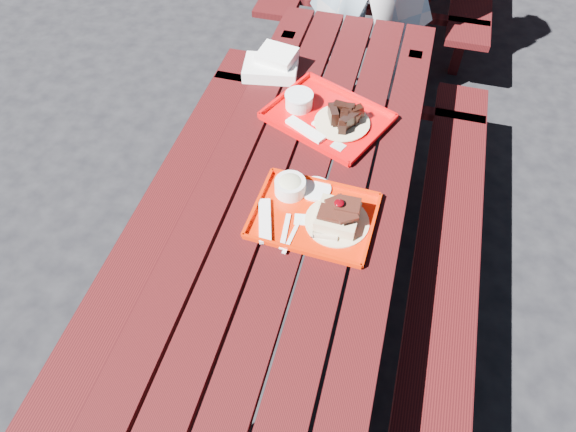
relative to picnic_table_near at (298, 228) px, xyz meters
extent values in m
plane|color=black|center=(0.00, 0.00, -0.56)|extent=(60.00, 60.00, 0.00)
cube|color=#3A0B0B|center=(-0.30, 0.00, 0.17)|extent=(0.14, 2.40, 0.04)
cube|color=#3A0B0B|center=(-0.15, 0.00, 0.17)|extent=(0.14, 2.40, 0.04)
cube|color=#3A0B0B|center=(0.00, 0.00, 0.17)|extent=(0.14, 2.40, 0.04)
cube|color=#3A0B0B|center=(0.15, 0.00, 0.17)|extent=(0.14, 2.40, 0.04)
cube|color=#3A0B0B|center=(0.30, 0.00, 0.17)|extent=(0.14, 2.40, 0.04)
cube|color=#3A0B0B|center=(-0.58, 0.00, -0.13)|extent=(0.25, 2.40, 0.04)
cube|color=#3A0B0B|center=(-0.58, 0.84, -0.35)|extent=(0.06, 0.06, 0.42)
cube|color=#3A0B0B|center=(0.58, 0.00, -0.13)|extent=(0.25, 2.40, 0.04)
cube|color=#3A0B0B|center=(0.58, 0.84, -0.35)|extent=(0.06, 0.06, 0.42)
cube|color=#3A0B0B|center=(-0.30, 0.96, -0.19)|extent=(0.06, 0.06, 0.75)
cube|color=#3A0B0B|center=(0.30, 0.96, -0.19)|extent=(0.06, 0.06, 0.75)
cube|color=#3A0B0B|center=(0.00, 0.96, -0.13)|extent=(1.40, 0.06, 0.04)
cube|color=#3A0B0B|center=(-0.58, 1.96, -0.35)|extent=(0.06, 0.06, 0.42)
cube|color=#3A0B0B|center=(0.58, 1.96, -0.35)|extent=(0.06, 0.06, 0.42)
cube|color=#3A0B0B|center=(-0.30, 1.84, -0.19)|extent=(0.06, 0.06, 0.75)
cube|color=#3A0B0B|center=(0.30, 1.84, -0.19)|extent=(0.06, 0.06, 0.75)
cube|color=#3A0B0B|center=(0.00, 1.84, -0.13)|extent=(1.40, 0.06, 0.04)
cube|color=red|center=(0.07, -0.08, 0.20)|extent=(0.41, 0.32, 0.01)
cube|color=red|center=(0.08, 0.07, 0.21)|extent=(0.40, 0.03, 0.02)
cube|color=red|center=(0.07, -0.24, 0.21)|extent=(0.40, 0.03, 0.02)
cube|color=red|center=(0.27, -0.09, 0.21)|extent=(0.02, 0.31, 0.02)
cube|color=red|center=(-0.13, -0.08, 0.21)|extent=(0.02, 0.31, 0.02)
cylinder|color=#CCB88E|center=(0.15, -0.09, 0.20)|extent=(0.22, 0.22, 0.01)
cube|color=beige|center=(0.15, -0.12, 0.23)|extent=(0.14, 0.07, 0.04)
cube|color=beige|center=(0.15, -0.05, 0.23)|extent=(0.14, 0.07, 0.04)
ellipsoid|color=#4A0005|center=(0.15, -0.09, 0.31)|extent=(0.03, 0.03, 0.01)
cylinder|color=silver|center=(-0.03, 0.00, 0.23)|extent=(0.11, 0.11, 0.05)
ellipsoid|color=beige|center=(-0.03, 0.00, 0.24)|extent=(0.09, 0.09, 0.04)
cylinder|color=white|center=(0.05, 0.03, 0.21)|extent=(0.11, 0.11, 0.01)
cube|color=white|center=(-0.08, -0.15, 0.21)|extent=(0.09, 0.18, 0.01)
cube|color=white|center=(0.00, -0.17, 0.20)|extent=(0.03, 0.15, 0.01)
cube|color=white|center=(0.02, -0.18, 0.20)|extent=(0.03, 0.15, 0.00)
cube|color=white|center=(0.03, -0.11, 0.20)|extent=(0.05, 0.05, 0.00)
cube|color=red|center=(0.01, 0.42, 0.20)|extent=(0.53, 0.48, 0.01)
cube|color=red|center=(0.07, 0.57, 0.21)|extent=(0.41, 0.18, 0.02)
cube|color=red|center=(-0.06, 0.26, 0.21)|extent=(0.41, 0.18, 0.02)
cube|color=red|center=(0.21, 0.33, 0.21)|extent=(0.14, 0.31, 0.02)
cube|color=red|center=(-0.19, 0.51, 0.21)|extent=(0.14, 0.31, 0.02)
cube|color=white|center=(0.05, 0.40, 0.21)|extent=(0.20, 0.20, 0.01)
cylinder|color=beige|center=(0.07, 0.39, 0.21)|extent=(0.22, 0.22, 0.01)
cylinder|color=silver|center=(-0.12, 0.45, 0.23)|extent=(0.11, 0.11, 0.05)
cylinder|color=white|center=(-0.12, 0.45, 0.26)|extent=(0.11, 0.11, 0.01)
cube|color=white|center=(-0.06, 0.32, 0.21)|extent=(0.18, 0.13, 0.01)
cube|color=#B1C9C2|center=(0.08, 0.27, 0.20)|extent=(0.06, 0.06, 0.00)
cube|color=white|center=(-0.29, 0.65, 0.22)|extent=(0.25, 0.20, 0.05)
cube|color=white|center=(-0.27, 0.68, 0.26)|extent=(0.18, 0.15, 0.04)
camera|label=1|loc=(0.27, -1.14, 1.57)|focal=32.00mm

